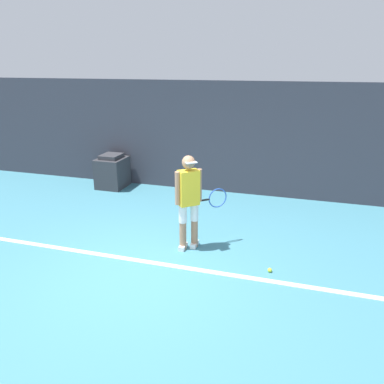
# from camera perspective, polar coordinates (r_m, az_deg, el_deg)

# --- Properties ---
(ground_plane) EXTENTS (24.00, 24.00, 0.00)m
(ground_plane) POSITION_cam_1_polar(r_m,az_deg,el_deg) (5.99, -7.88, -12.15)
(ground_plane) COLOR teal
(back_wall) EXTENTS (24.00, 0.10, 2.71)m
(back_wall) POSITION_cam_1_polar(r_m,az_deg,el_deg) (9.31, 2.61, 8.30)
(back_wall) COLOR #383842
(back_wall) RESTS_ON ground_plane
(court_baseline) EXTENTS (21.60, 0.10, 0.01)m
(court_baseline) POSITION_cam_1_polar(r_m,az_deg,el_deg) (6.26, -6.58, -10.59)
(court_baseline) COLOR white
(court_baseline) RESTS_ON ground_plane
(tennis_player) EXTENTS (0.75, 0.68, 1.66)m
(tennis_player) POSITION_cam_1_polar(r_m,az_deg,el_deg) (6.32, -0.39, -0.95)
(tennis_player) COLOR #A37556
(tennis_player) RESTS_ON ground_plane
(tennis_ball) EXTENTS (0.07, 0.07, 0.07)m
(tennis_ball) POSITION_cam_1_polar(r_m,az_deg,el_deg) (6.07, 11.77, -11.57)
(tennis_ball) COLOR #D1E533
(tennis_ball) RESTS_ON ground_plane
(covered_chair) EXTENTS (0.68, 0.77, 0.87)m
(covered_chair) POSITION_cam_1_polar(r_m,az_deg,el_deg) (9.97, -12.05, 3.05)
(covered_chair) COLOR #333338
(covered_chair) RESTS_ON ground_plane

